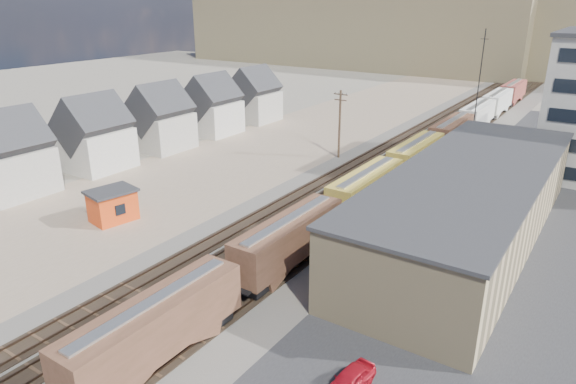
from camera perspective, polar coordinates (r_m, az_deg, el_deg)
The scene contains 13 objects.
ground at distance 41.10m, azimuth -12.55°, elevation -12.48°, with size 300.00×300.00×0.00m, color #6B6356.
ballast_bed at distance 80.58m, azimuth 13.69°, elevation 4.15°, with size 18.00×200.00×0.06m, color #4C4742.
dirt_yard at distance 81.03m, azimuth -2.25°, elevation 4.81°, with size 24.00×180.00×0.03m, color #826C59.
asphalt_lot at distance 62.24m, azimuth 27.80°, elevation -2.67°, with size 26.00×120.00×0.04m, color #232326.
rail_tracks at distance 80.73m, azimuth 13.33°, elevation 4.27°, with size 11.40×200.00×0.24m.
freight_train at distance 77.03m, azimuth 16.02°, elevation 5.31°, with size 3.00×119.74×4.46m.
warehouse at distance 52.62m, azimuth 19.56°, elevation -1.15°, with size 12.40×40.40×7.25m.
utility_pole_north at distance 75.46m, azimuth 5.76°, elevation 7.67°, with size 2.20×0.32×10.00m.
radio_mast at distance 86.37m, azimuth 20.38°, elevation 10.74°, with size 1.20×0.16×18.00m.
townhouse_row at distance 78.79m, azimuth -17.20°, elevation 6.68°, with size 8.15×68.16×10.47m.
hills_north at distance 192.86m, azimuth 27.16°, elevation 16.13°, with size 265.00×80.00×32.00m.
maintenance_shed at distance 57.18m, azimuth -18.92°, elevation -1.36°, with size 4.51×5.36×3.48m.
parked_car_red at distance 32.99m, azimuth 6.89°, elevation -20.10°, with size 1.59×3.95×1.35m, color #AF101D.
Camera 1 is at (25.84, -23.05, 22.14)m, focal length 32.00 mm.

